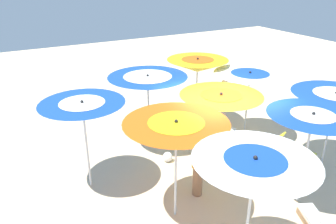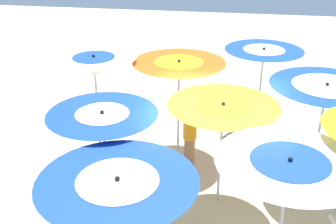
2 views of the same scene
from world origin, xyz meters
name	(u,v)px [view 1 (image 1 of 2)]	position (x,y,z in m)	size (l,w,h in m)	color
ground	(218,171)	(0.00, 0.00, -0.02)	(35.12, 35.12, 0.04)	beige
beach_umbrella_0	(197,65)	(2.64, -0.98, 2.13)	(1.98, 1.98, 2.39)	silver
beach_umbrella_1	(148,83)	(2.11, 1.04, 2.01)	(2.26, 2.26, 2.28)	silver
beach_umbrella_2	(83,109)	(0.97, 3.21, 2.08)	(1.95, 1.95, 2.29)	silver
beach_umbrella_3	(250,78)	(1.12, -1.85, 1.99)	(2.16, 2.16, 2.21)	silver
beach_umbrella_4	(221,102)	(0.11, -0.03, 1.93)	(2.08, 2.08, 2.19)	silver
beach_umbrella_5	(176,129)	(-0.97, 1.87, 2.10)	(2.13, 2.13, 2.31)	silver
beach_umbrella_6	(335,100)	(-1.18, -2.65, 1.94)	(2.19, 2.19, 2.18)	silver
beach_umbrella_7	(312,123)	(-1.92, -0.89, 2.00)	(1.93, 1.93, 2.27)	silver
beach_umbrella_8	(254,171)	(-2.88, 1.58, 2.15)	(1.95, 1.95, 2.43)	silver
lounger_0	(219,127)	(1.79, -1.35, 0.21)	(1.21, 0.83, 0.67)	olive
lounger_1	(295,150)	(-0.48, -2.36, 0.20)	(1.29, 0.80, 0.64)	#333338
lounger_2	(316,221)	(-2.76, -0.48, 0.20)	(1.21, 0.79, 0.55)	olive
beachgoer_0	(198,163)	(-0.60, 1.06, 0.86)	(0.30, 0.30, 1.65)	#A3704C
beachgoer_1	(223,102)	(2.16, -1.76, 0.87)	(0.30, 0.30, 1.66)	beige
beach_ball	(168,157)	(1.03, 0.98, 0.14)	(0.28, 0.28, 0.28)	white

